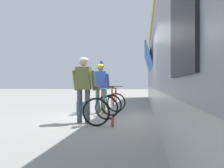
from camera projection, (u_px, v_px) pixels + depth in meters
name	position (u px, v px, depth m)	size (l,w,h in m)	color
ground_plane	(110.00, 118.00, 6.63)	(80.00, 80.00, 0.00)	gray
train_car	(193.00, 59.00, 8.04)	(3.29, 18.86, 3.88)	gray
cyclist_near_in_olive	(84.00, 84.00, 5.79)	(0.62, 0.33, 1.76)	#4C515B
cyclist_far_in_blue	(101.00, 84.00, 7.69)	(0.62, 0.33, 1.76)	#935B2D
bicycle_near_teal	(102.00, 108.00, 5.82)	(0.80, 1.13, 0.99)	black
bicycle_far_red	(114.00, 102.00, 7.62)	(0.75, 1.10, 0.99)	black
backpack_on_platform	(81.00, 107.00, 7.90)	(0.28, 0.18, 0.40)	navy
water_bottle_near_the_bikes	(113.00, 122.00, 5.24)	(0.07, 0.07, 0.23)	red
platform_sign_post	(102.00, 74.00, 12.62)	(0.08, 0.70, 2.40)	#595B60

